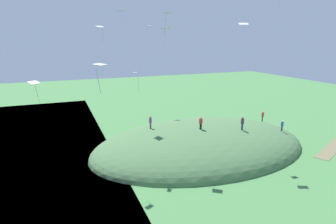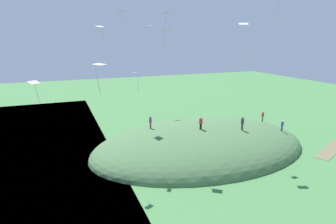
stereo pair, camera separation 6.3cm
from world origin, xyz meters
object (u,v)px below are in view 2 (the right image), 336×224
at_px(kite_2, 149,26).
at_px(kite_8, 249,51).
at_px(person_with_child, 282,124).
at_px(kite_11, 136,75).
at_px(kite_4, 167,15).
at_px(kite_10, 166,30).
at_px(kite_3, 100,27).
at_px(kite_5, 122,11).
at_px(person_watching_kites, 201,122).
at_px(kite_9, 243,24).
at_px(kite_1, 99,66).
at_px(person_near_shore, 263,115).
at_px(kite_0, 279,0).
at_px(person_walking_path, 242,122).
at_px(person_on_hilltop, 150,121).
at_px(kite_6, 34,84).

distance_m(kite_2, kite_8, 18.66).
height_order(person_with_child, kite_11, kite_11).
relative_size(kite_4, kite_10, 0.87).
relative_size(person_with_child, kite_3, 0.99).
bearing_deg(kite_11, kite_5, 84.66).
relative_size(person_watching_kites, kite_8, 1.11).
relative_size(kite_2, kite_8, 0.76).
bearing_deg(kite_9, kite_1, -151.77).
bearing_deg(person_near_shore, kite_11, 124.98).
bearing_deg(kite_0, kite_4, -176.34).
relative_size(person_watching_kites, kite_1, 0.89).
bearing_deg(person_walking_path, person_watching_kites, -171.25).
bearing_deg(kite_4, kite_1, -147.51).
distance_m(person_on_hilltop, kite_4, 18.46).
xyz_separation_m(person_watching_kites, kite_4, (-8.48, -9.14, 12.51)).
height_order(kite_1, kite_8, kite_8).
height_order(kite_0, kite_5, kite_0).
distance_m(kite_5, kite_10, 9.94).
bearing_deg(kite_4, person_on_hilltop, 78.26).
xyz_separation_m(person_with_child, kite_2, (-15.08, 15.44, 14.09)).
xyz_separation_m(kite_0, kite_10, (-9.07, 7.32, -2.68)).
distance_m(kite_1, kite_5, 22.78).
bearing_deg(person_with_child, kite_6, -179.07).
bearing_deg(kite_0, person_on_hilltop, 127.71).
distance_m(kite_1, kite_4, 8.18).
bearing_deg(person_with_child, kite_5, 152.94).
distance_m(person_with_child, kite_8, 13.26).
height_order(person_walking_path, kite_0, kite_0).
bearing_deg(kite_2, kite_6, -134.44).
height_order(person_walking_path, kite_5, kite_5).
height_order(kite_1, kite_4, kite_4).
xyz_separation_m(person_walking_path, kite_11, (-14.63, 0.04, 6.98)).
height_order(person_with_child, person_near_shore, person_near_shore).
xyz_separation_m(person_with_child, person_near_shore, (0.65, 4.96, 0.09)).
bearing_deg(person_with_child, kite_9, -170.92).
xyz_separation_m(kite_6, kite_8, (23.82, 0.14, 2.53)).
bearing_deg(person_on_hilltop, kite_4, -92.13).
bearing_deg(kite_9, kite_2, 108.79).
bearing_deg(kite_5, person_near_shore, -12.62).
distance_m(kite_4, kite_10, 8.71).
bearing_deg(kite_8, person_walking_path, 57.91).
bearing_deg(person_watching_kites, kite_2, -25.79).
bearing_deg(kite_6, person_with_child, 2.82).
relative_size(person_on_hilltop, kite_9, 1.25).
xyz_separation_m(kite_0, kite_11, (-12.85, 6.76, -7.54)).
bearing_deg(kite_10, kite_2, 79.29).
bearing_deg(kite_4, person_watching_kites, 47.14).
height_order(person_on_hilltop, kite_10, kite_10).
relative_size(person_watching_kites, kite_10, 0.78).
bearing_deg(kite_0, person_with_child, 37.26).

